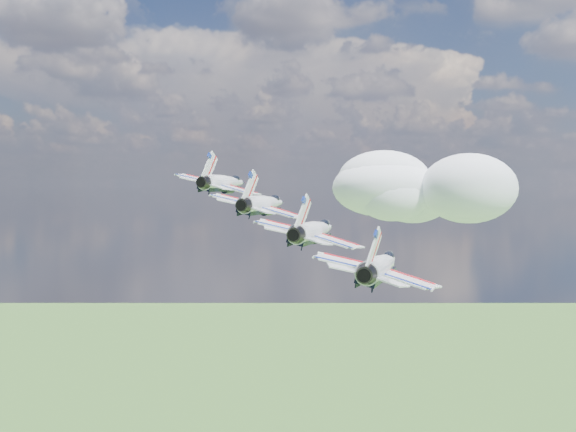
% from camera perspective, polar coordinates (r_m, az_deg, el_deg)
% --- Properties ---
extents(cloud_far, '(69.45, 54.57, 27.29)m').
position_cam_1_polar(cloud_far, '(270.93, 9.96, 2.30)').
color(cloud_far, white).
extents(jet_0, '(13.23, 17.29, 7.34)m').
position_cam_1_polar(jet_0, '(99.89, -5.02, 2.66)').
color(jet_0, white).
extents(jet_1, '(13.23, 17.29, 7.34)m').
position_cam_1_polar(jet_1, '(88.86, -1.88, 1.00)').
color(jet_1, white).
extents(jet_2, '(13.23, 17.29, 7.34)m').
position_cam_1_polar(jet_2, '(78.26, 2.13, -1.13)').
color(jet_2, white).
extents(jet_3, '(13.23, 17.29, 7.34)m').
position_cam_1_polar(jet_3, '(68.30, 7.36, -3.89)').
color(jet_3, white).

